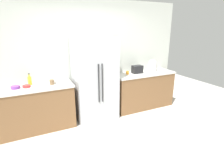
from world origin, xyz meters
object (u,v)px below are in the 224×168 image
Objects in this scene: rice_cooker at (152,66)px; bowl_a at (15,87)px; refrigerator at (95,80)px; cup_a at (127,73)px; bowl_b at (59,81)px; bottle_a at (30,80)px; bowl_c at (27,86)px; toaster at (137,69)px; cup_b at (52,82)px.

rice_cooker reaches higher than bowl_a.
bowl_a is (-1.58, 0.04, 0.04)m from refrigerator.
rice_cooker is 3.92× the size of cup_a.
bowl_a is 0.81m from bowl_b.
bottle_a reaches higher than bowl_b.
refrigerator is 12.61× the size of bowl_c.
refrigerator is 1.16m from toaster.
bowl_b is at bearing 3.27° from bowl_a.
refrigerator is at bearing -177.46° from rice_cooker.
rice_cooker reaches higher than toaster.
cup_b is at bearing -2.34° from bowl_a.
bowl_a is at bearing 177.66° from cup_b.
bowl_c is (-2.28, -0.05, -0.02)m from cup_a.
cup_a is at bearing 5.66° from refrigerator.
bowl_b is (-2.40, 0.02, -0.11)m from rice_cooker.
toaster is 2.48m from bottle_a.
rice_cooker is 3.05× the size of cup_b.
refrigerator is at bearing -1.47° from bowl_c.
bowl_a is 0.19m from bowl_c.
toaster is at bearing -179.51° from rice_cooker.
toaster is 0.28m from cup_a.
bowl_a is at bearing -176.73° from bowl_b.
toaster is 2.55× the size of cup_b.
toaster is 2.55m from bowl_c.
rice_cooker is (1.63, 0.07, 0.16)m from refrigerator.
bowl_c is (-3.02, -0.04, -0.12)m from rice_cooker.
rice_cooker is 3.02m from bowl_c.
bowl_c is at bearing -178.69° from cup_a.
bottle_a is 2.35× the size of cup_b.
bottle_a is at bearing 62.78° from bowl_c.
cup_a is 0.42× the size of bowl_b.
toaster reaches higher than bowl_c.
refrigerator is 9.75× the size of bowl_b.
rice_cooker is 1.30× the size of bottle_a.
rice_cooker is at bearing 2.54° from refrigerator.
rice_cooker is at bearing -1.97° from bottle_a.
bowl_a is (-0.26, -0.13, -0.06)m from bottle_a.
cup_b is 0.17m from bowl_b.
cup_a is (-0.27, 0.02, -0.06)m from toaster.
bowl_b is (-1.66, -0.00, -0.01)m from cup_a.
bowl_a is 1.12× the size of bowl_c.
bottle_a reaches higher than cup_a.
bowl_c is at bearing -117.22° from bottle_a.
rice_cooker is 3.21m from bowl_a.
toaster is 1.58× the size of bowl_a.
cup_b is at bearing -177.66° from cup_a.
bowl_a is (-2.47, -0.05, -0.01)m from cup_a.
refrigerator is 23.34× the size of cup_a.
cup_a is 1.66m from bowl_b.
cup_b is at bearing -153.83° from bowl_b.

